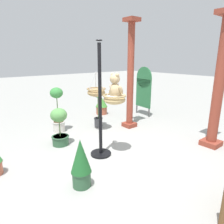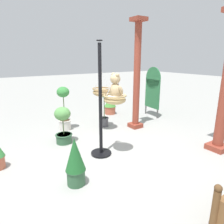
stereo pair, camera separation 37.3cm
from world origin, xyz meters
name	(u,v)px [view 1 (the left image)]	position (x,y,z in m)	size (l,w,h in m)	color
ground_plane	(110,156)	(0.00, 0.00, 0.00)	(40.00, 40.00, 0.00)	#9E9E99
display_pole_central	(100,123)	(-0.20, -0.10, 0.72)	(0.44, 0.44, 2.34)	black
hanging_basket_with_teddy	(114,99)	(-0.05, 0.15, 1.21)	(0.47, 0.47, 0.56)	tan
teddy_bear	(115,88)	(-0.05, 0.17, 1.44)	(0.36, 0.31, 0.52)	tan
hanging_basket_left_high	(96,92)	(-1.44, 0.66, 1.12)	(0.51, 0.51, 0.66)	tan
greenhouse_pillar_left	(130,78)	(-1.13, 1.63, 1.47)	(0.36, 0.36, 3.03)	brown
greenhouse_pillar_right	(219,85)	(1.06, 2.21, 1.43)	(0.42, 0.42, 2.96)	brown
potted_plant_fern_front	(60,126)	(-1.21, -0.56, 0.46)	(0.41, 0.41, 0.90)	#2D5638
potted_plant_flowering_red	(81,163)	(0.49, -0.98, 0.41)	(0.33, 0.33, 0.81)	#2D5638
potted_plant_bushy_green	(58,110)	(-2.08, -0.20, 0.62)	(0.36, 0.36, 1.24)	beige
potted_plant_small_succulent	(98,111)	(-1.71, 0.90, 0.48)	(0.27, 0.27, 1.09)	#4C4C51
potted_plant_conical_shrub	(102,105)	(-2.79, 1.80, 0.32)	(0.43, 0.43, 0.63)	#AD563D
display_sign_board	(144,87)	(-1.75, 2.88, 1.00)	(0.74, 0.12, 1.71)	#286B3D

